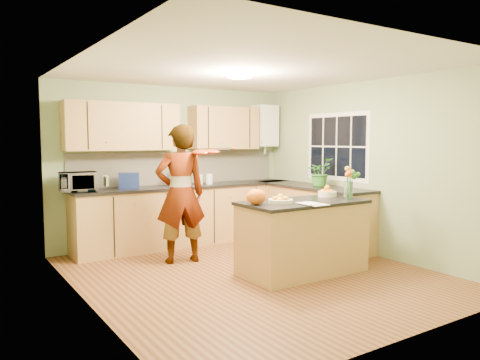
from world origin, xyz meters
TOP-DOWN VIEW (x-y plane):
  - floor at (0.00, 0.00)m, footprint 4.50×4.50m
  - ceiling at (0.00, 0.00)m, footprint 4.00×4.50m
  - wall_back at (0.00, 2.25)m, footprint 4.00×0.02m
  - wall_front at (0.00, -2.25)m, footprint 4.00×0.02m
  - wall_left at (-2.00, 0.00)m, footprint 0.02×4.50m
  - wall_right at (2.00, 0.00)m, footprint 0.02×4.50m
  - back_counter at (0.10, 1.95)m, footprint 3.64×0.62m
  - right_counter at (1.70, 0.85)m, footprint 0.62×2.24m
  - splashback at (0.10, 2.23)m, footprint 3.60×0.02m
  - upper_cabinets at (-0.18, 2.08)m, footprint 3.20×0.34m
  - boiler at (1.70, 2.09)m, footprint 0.40×0.30m
  - window_right at (1.99, 0.60)m, footprint 0.01×1.30m
  - light_switch at (-1.99, -0.60)m, footprint 0.02×0.09m
  - ceiling_lamp at (0.00, 0.30)m, footprint 0.30×0.30m
  - peninsula_island at (0.55, -0.29)m, footprint 1.58×0.81m
  - fruit_dish at (0.20, -0.29)m, footprint 0.29×0.29m
  - orange_bowl at (1.10, -0.14)m, footprint 0.24×0.24m
  - flower_vase at (1.15, -0.47)m, footprint 0.27×0.27m
  - orange_bag at (-0.12, -0.24)m, footprint 0.29×0.26m
  - papers at (0.45, -0.59)m, footprint 0.24×0.32m
  - violinist at (-0.49, 1.00)m, footprint 0.75×0.57m
  - violin at (-0.29, 0.78)m, footprint 0.63×0.54m
  - microwave at (-1.60, 1.92)m, footprint 0.53×0.40m
  - blue_box at (-0.86, 1.96)m, footprint 0.35×0.31m
  - kettle at (-0.19, 1.94)m, footprint 0.15×0.15m
  - jar_cream at (0.31, 1.95)m, footprint 0.13×0.13m
  - jar_white at (0.46, 1.92)m, footprint 0.14×0.14m
  - potted_plant at (1.70, 0.66)m, footprint 0.48×0.45m

SIDE VIEW (x-z plane):
  - floor at x=0.00m, z-range 0.00..0.00m
  - peninsula_island at x=0.55m, z-range 0.00..0.91m
  - back_counter at x=0.10m, z-range 0.00..0.94m
  - right_counter at x=1.70m, z-range 0.00..0.94m
  - papers at x=0.45m, z-range 0.90..0.92m
  - violinist at x=-0.49m, z-range 0.00..1.86m
  - fruit_dish at x=0.20m, z-range 0.90..1.00m
  - orange_bowl at x=1.10m, z-range 0.89..1.04m
  - orange_bag at x=-0.12m, z-range 0.90..1.09m
  - jar_cream at x=0.31m, z-range 0.94..1.10m
  - jar_white at x=0.46m, z-range 0.94..1.11m
  - kettle at x=-0.19m, z-range 0.91..1.19m
  - blue_box at x=-0.86m, z-range 0.94..1.17m
  - microwave at x=-1.60m, z-range 0.94..1.21m
  - potted_plant at x=1.70m, z-range 0.94..1.38m
  - splashback at x=0.10m, z-range 0.94..1.46m
  - flower_vase at x=1.15m, z-range 0.98..1.47m
  - wall_back at x=0.00m, z-range 0.00..2.50m
  - wall_front at x=0.00m, z-range 0.00..2.50m
  - wall_left at x=-2.00m, z-range 0.00..2.50m
  - wall_right at x=2.00m, z-range 0.00..2.50m
  - light_switch at x=-1.99m, z-range 1.26..1.34m
  - violin at x=-0.29m, z-range 1.41..1.57m
  - window_right at x=1.99m, z-range 1.02..2.08m
  - upper_cabinets at x=-0.18m, z-range 1.50..2.20m
  - boiler at x=1.70m, z-range 1.47..2.33m
  - ceiling_lamp at x=0.00m, z-range 2.43..2.50m
  - ceiling at x=0.00m, z-range 2.49..2.51m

